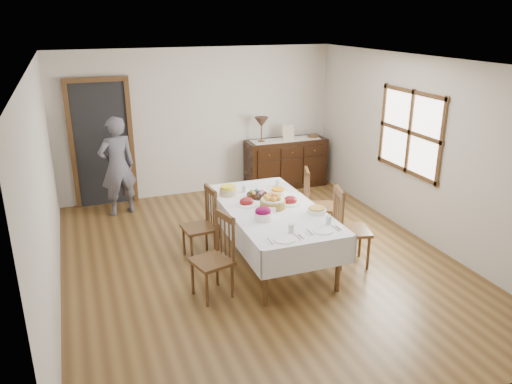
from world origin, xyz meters
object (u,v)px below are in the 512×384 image
object	(u,v)px
dining_table	(272,214)
chair_left_far	(202,223)
table_lamp	(261,123)
chair_left_near	(215,256)
chair_right_far	(316,203)
sideboard	(286,163)
chair_right_near	(348,226)
person	(117,163)

from	to	relation	value
dining_table	chair_left_far	distance (m)	0.96
table_lamp	chair_left_near	bearing A→B (deg)	-119.14
chair_right_far	sideboard	bearing A→B (deg)	7.24
chair_right_near	table_lamp	world-z (taller)	table_lamp
dining_table	chair_left_far	size ratio (longest dim) A/B	2.34
table_lamp	chair_left_far	bearing A→B (deg)	-126.95
chair_left_near	table_lamp	xyz separation A→B (m)	(1.85, 3.31, 0.76)
chair_left_near	sideboard	world-z (taller)	chair_left_near
dining_table	person	distance (m)	2.99
dining_table	person	bearing A→B (deg)	124.63
chair_left_near	table_lamp	size ratio (longest dim) A/B	2.17
chair_left_near	dining_table	bearing A→B (deg)	105.03
dining_table	sideboard	xyz separation A→B (m)	(1.43, 2.80, -0.23)
chair_right_near	person	distance (m)	3.87
sideboard	person	size ratio (longest dim) A/B	0.88
chair_right_near	dining_table	bearing A→B (deg)	81.26
chair_left_near	table_lamp	bearing A→B (deg)	135.97
chair_right_far	dining_table	bearing A→B (deg)	141.17
chair_left_far	sideboard	bearing A→B (deg)	130.67
person	chair_right_far	bearing A→B (deg)	128.19
dining_table	chair_right_near	xyz separation A→B (m)	(0.91, -0.39, -0.15)
dining_table	chair_right_far	xyz separation A→B (m)	(0.92, 0.55, -0.17)
chair_left_far	chair_right_far	distance (m)	1.74
chair_left_near	chair_right_far	distance (m)	2.13
person	table_lamp	world-z (taller)	person
dining_table	table_lamp	bearing A→B (deg)	71.96
chair_left_far	table_lamp	bearing A→B (deg)	137.64
chair_right_far	chair_right_near	bearing A→B (deg)	-160.51
chair_right_far	person	bearing A→B (deg)	73.73
dining_table	chair_right_far	distance (m)	1.09
table_lamp	chair_right_near	bearing A→B (deg)	-90.36
chair_left_far	table_lamp	world-z (taller)	table_lamp
sideboard	person	xyz separation A→B (m)	(-3.11, -0.33, 0.41)
dining_table	sideboard	world-z (taller)	sideboard
dining_table	chair_right_near	distance (m)	1.00
sideboard	table_lamp	bearing A→B (deg)	-177.98
sideboard	chair_left_far	bearing A→B (deg)	-133.92
chair_left_near	chair_left_far	size ratio (longest dim) A/B	1.02
chair_left_near	chair_right_near	world-z (taller)	chair_right_near
chair_left_near	table_lamp	distance (m)	3.87
chair_right_near	table_lamp	distance (m)	3.26
sideboard	table_lamp	xyz separation A→B (m)	(-0.51, -0.02, 0.81)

